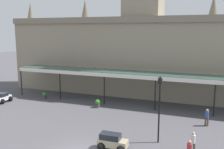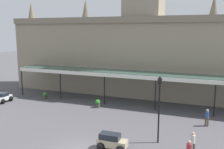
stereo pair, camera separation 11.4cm
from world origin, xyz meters
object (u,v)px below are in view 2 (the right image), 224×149
Objects in this scene: pedestrian_near_entrance at (207,117)px; pedestrian_beside_cars at (193,142)px; car_white_sedan at (4,98)px; victorian_lamppost at (159,103)px; planter_near_kerb at (45,95)px; car_beige_estate at (112,142)px; planter_by_canopy at (98,103)px.

pedestrian_beside_cars is at bearing -98.41° from pedestrian_near_entrance.
victorian_lamppost reaches higher than car_white_sedan.
pedestrian_near_entrance is at bearing -7.09° from planter_near_kerb.
planter_near_kerb is (-13.42, 10.20, -0.07)m from car_beige_estate.
car_white_sedan is 12.17m from planter_by_canopy.
victorian_lamppost is 5.68× the size of planter_near_kerb.
victorian_lamppost reaches higher than pedestrian_beside_cars.
victorian_lamppost is (20.40, -4.65, 2.84)m from car_white_sedan.
victorian_lamppost is (3.04, 2.48, 2.78)m from car_beige_estate.
victorian_lamppost is at bearing 160.71° from pedestrian_beside_cars.
car_beige_estate is 1.36× the size of pedestrian_near_entrance.
car_white_sedan is at bearing -178.64° from pedestrian_near_entrance.
victorian_lamppost reaches higher than planter_near_kerb.
pedestrian_near_entrance is 1.00× the size of pedestrian_beside_cars.
pedestrian_beside_cars is 1.74× the size of planter_near_kerb.
planter_by_canopy is (-5.40, 9.33, -0.07)m from car_beige_estate.
planter_by_canopy is at bearing 145.02° from pedestrian_beside_cars.
pedestrian_beside_cars is 3.76m from victorian_lamppost.
car_beige_estate is 0.42× the size of victorian_lamppost.
planter_near_kerb is at bearing 142.77° from car_beige_estate.
planter_near_kerb is at bearing 154.87° from victorian_lamppost.
pedestrian_near_entrance is at bearing 1.36° from car_white_sedan.
pedestrian_near_entrance is at bearing -7.68° from planter_by_canopy.
pedestrian_beside_cars is (5.74, 1.53, 0.34)m from car_beige_estate.
car_white_sedan is 1.23× the size of pedestrian_near_entrance.
victorian_lamppost is 5.68× the size of planter_by_canopy.
car_white_sedan reaches higher than planter_by_canopy.
planter_near_kerb is at bearing 172.91° from pedestrian_near_entrance.
planter_by_canopy is at bearing -6.20° from planter_near_kerb.
car_white_sedan is 5.00m from planter_near_kerb.
car_white_sedan is at bearing 157.68° from car_beige_estate.
victorian_lamppost reaches higher than pedestrian_near_entrance.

